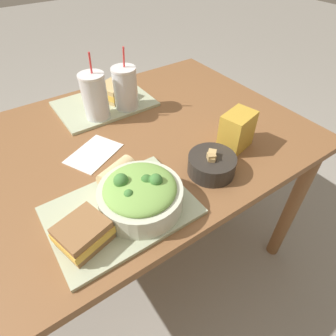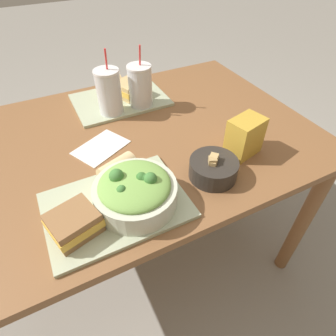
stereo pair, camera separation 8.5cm
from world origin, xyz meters
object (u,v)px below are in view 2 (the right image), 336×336
(soup_bowl, at_px, (213,168))
(baguette_far, at_px, (112,82))
(baguette_near, at_px, (118,168))
(chip_bag, at_px, (245,137))
(drink_cup_dark, at_px, (109,93))
(napkin_folded, at_px, (101,147))
(drink_cup_red, at_px, (140,87))
(sandwich_far, at_px, (129,89))
(sandwich_near, at_px, (74,223))
(salad_bowl, at_px, (135,191))

(soup_bowl, relative_size, baguette_far, 1.58)
(baguette_near, xyz_separation_m, chip_bag, (0.42, -0.07, 0.02))
(drink_cup_dark, distance_m, napkin_folded, 0.24)
(baguette_far, distance_m, drink_cup_red, 0.21)
(baguette_near, height_order, drink_cup_red, drink_cup_red)
(sandwich_far, height_order, napkin_folded, sandwich_far)
(sandwich_near, bearing_deg, napkin_folded, 48.09)
(baguette_near, xyz_separation_m, drink_cup_dark, (0.10, 0.37, 0.05))
(drink_cup_dark, distance_m, drink_cup_red, 0.13)
(soup_bowl, height_order, sandwich_far, soup_bowl)
(drink_cup_red, distance_m, chip_bag, 0.48)
(sandwich_near, distance_m, drink_cup_dark, 0.58)
(baguette_far, bearing_deg, sandwich_near, 147.85)
(sandwich_near, height_order, baguette_far, sandwich_near)
(salad_bowl, relative_size, baguette_near, 1.79)
(soup_bowl, height_order, drink_cup_dark, drink_cup_dark)
(salad_bowl, distance_m, sandwich_far, 0.62)
(baguette_far, xyz_separation_m, napkin_folded, (-0.17, -0.38, -0.04))
(salad_bowl, bearing_deg, sandwich_near, -173.35)
(drink_cup_red, bearing_deg, soup_bowl, -85.81)
(baguette_near, height_order, napkin_folded, baguette_near)
(salad_bowl, bearing_deg, baguette_near, 92.98)
(soup_bowl, bearing_deg, baguette_near, 155.09)
(sandwich_near, relative_size, drink_cup_dark, 0.56)
(sandwich_far, bearing_deg, salad_bowl, -131.75)
(sandwich_far, bearing_deg, baguette_far, 93.70)
(chip_bag, bearing_deg, drink_cup_dark, 112.73)
(salad_bowl, xyz_separation_m, sandwich_near, (-0.17, -0.02, -0.02))
(napkin_folded, bearing_deg, salad_bowl, -87.21)
(salad_bowl, bearing_deg, drink_cup_dark, 79.38)
(baguette_far, xyz_separation_m, drink_cup_dark, (-0.07, -0.19, 0.05))
(sandwich_far, relative_size, drink_cup_red, 0.58)
(sandwich_near, height_order, drink_cup_red, drink_cup_red)
(sandwich_far, distance_m, drink_cup_red, 0.11)
(sandwich_near, height_order, napkin_folded, sandwich_near)
(baguette_near, bearing_deg, napkin_folded, -16.81)
(salad_bowl, xyz_separation_m, chip_bag, (0.41, 0.06, 0.01))
(salad_bowl, height_order, soup_bowl, salad_bowl)
(soup_bowl, distance_m, napkin_folded, 0.40)
(baguette_far, relative_size, drink_cup_red, 0.39)
(soup_bowl, distance_m, baguette_far, 0.69)
(sandwich_near, xyz_separation_m, drink_cup_dark, (0.27, 0.51, 0.05))
(soup_bowl, distance_m, baguette_near, 0.29)
(salad_bowl, bearing_deg, sandwich_far, 70.66)
(soup_bowl, xyz_separation_m, sandwich_far, (-0.05, 0.58, 0.01))
(baguette_near, height_order, chip_bag, chip_bag)
(soup_bowl, bearing_deg, chip_bag, 19.25)
(soup_bowl, height_order, drink_cup_red, drink_cup_red)
(sandwich_near, distance_m, baguette_near, 0.22)
(sandwich_near, bearing_deg, baguette_far, 49.26)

